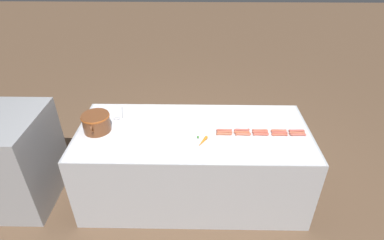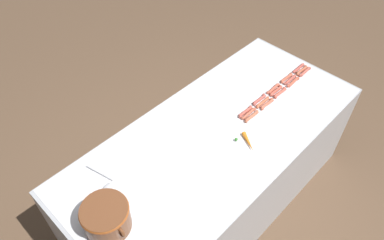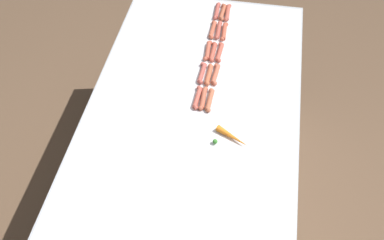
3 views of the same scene
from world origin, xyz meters
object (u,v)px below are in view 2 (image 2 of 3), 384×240
(hot_dog_5, at_px, (302,70))
(hot_dog_14, at_px, (245,112))
(hot_dog_2, at_px, (280,93))
(hot_dog_13, at_px, (259,100))
(serving_spoon, at_px, (105,183))
(hot_dog_9, at_px, (249,114))
(hot_dog_10, at_px, (298,68))
(hot_dog_6, at_px, (290,80))
(hot_dog_12, at_px, (273,89))
(hot_dog_7, at_px, (276,91))
(hot_dog_8, at_px, (263,102))
(hot_dog_11, at_px, (286,78))
(hot_dog_1, at_px, (293,82))
(hot_dog_3, at_px, (267,104))
(bean_pot, at_px, (106,216))
(hot_dog_0, at_px, (305,72))
(hot_dog_4, at_px, (252,116))
(carrot, at_px, (248,142))

(hot_dog_5, bearing_deg, hot_dog_14, 87.31)
(hot_dog_2, distance_m, hot_dog_13, 0.19)
(hot_dog_2, height_order, serving_spoon, hot_dog_2)
(hot_dog_5, relative_size, hot_dog_9, 1.00)
(hot_dog_10, bearing_deg, serving_spoon, 82.44)
(hot_dog_2, height_order, hot_dog_6, same)
(hot_dog_12, bearing_deg, hot_dog_7, 169.79)
(hot_dog_6, bearing_deg, hot_dog_8, 89.97)
(hot_dog_11, bearing_deg, hot_dog_1, 175.30)
(hot_dog_3, xyz_separation_m, hot_dog_12, (0.07, -0.18, 0.00))
(hot_dog_1, height_order, hot_dog_7, same)
(hot_dog_9, height_order, bean_pot, bean_pot)
(hot_dog_0, bearing_deg, hot_dog_11, 69.57)
(hot_dog_6, distance_m, serving_spoon, 1.67)
(hot_dog_0, distance_m, hot_dog_13, 0.54)
(hot_dog_4, bearing_deg, hot_dog_3, -90.86)
(hot_dog_1, xyz_separation_m, bean_pot, (0.06, 1.80, 0.09))
(hot_dog_2, xyz_separation_m, hot_dog_13, (0.07, 0.18, 0.00))
(hot_dog_4, height_order, serving_spoon, hot_dog_4)
(hot_dog_10, height_order, hot_dog_14, same)
(hot_dog_7, bearing_deg, hot_dog_5, -90.77)
(hot_dog_1, xyz_separation_m, hot_dog_7, (0.04, 0.18, 0.00))
(hot_dog_9, xyz_separation_m, hot_dog_13, (0.03, -0.18, 0.00))
(hot_dog_9, xyz_separation_m, hot_dog_11, (0.03, -0.54, 0.00))
(hot_dog_8, relative_size, serving_spoon, 0.59)
(hot_dog_0, distance_m, hot_dog_14, 0.72)
(hot_dog_3, bearing_deg, hot_dog_10, -82.85)
(hot_dog_2, xyz_separation_m, carrot, (-0.13, 0.58, 0.00))
(hot_dog_1, relative_size, hot_dog_5, 1.00)
(hot_dog_0, height_order, hot_dog_2, same)
(bean_pot, bearing_deg, hot_dog_4, -92.61)
(hot_dog_8, xyz_separation_m, hot_dog_13, (0.04, -0.01, 0.00))
(hot_dog_10, bearing_deg, hot_dog_9, 92.51)
(hot_dog_8, height_order, hot_dog_14, same)
(hot_dog_6, distance_m, hot_dog_14, 0.54)
(hot_dog_14, bearing_deg, hot_dog_13, -88.47)
(hot_dog_8, bearing_deg, hot_dog_4, 99.95)
(hot_dog_8, xyz_separation_m, hot_dog_14, (0.03, 0.17, 0.00))
(hot_dog_2, relative_size, hot_dog_13, 1.00)
(hot_dog_10, height_order, carrot, carrot)
(hot_dog_6, distance_m, hot_dog_11, 0.03)
(hot_dog_6, relative_size, hot_dog_8, 1.00)
(hot_dog_4, xyz_separation_m, serving_spoon, (0.31, 1.10, -0.00))
(hot_dog_12, height_order, carrot, carrot)
(bean_pot, relative_size, carrot, 2.04)
(hot_dog_12, distance_m, serving_spoon, 1.48)
(hot_dog_10, xyz_separation_m, hot_dog_13, (0.00, 0.54, 0.00))
(hot_dog_8, height_order, hot_dog_11, same)
(hot_dog_1, xyz_separation_m, hot_dog_8, (0.03, 0.36, 0.00))
(carrot, bearing_deg, hot_dog_9, -53.26)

